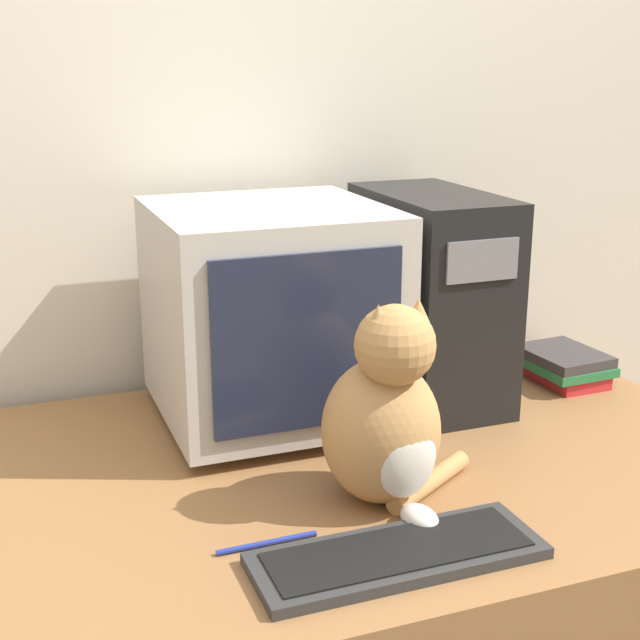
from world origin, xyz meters
TOP-DOWN VIEW (x-y plane):
  - wall_back at (0.00, 1.04)m, footprint 7.00×0.05m
  - desk at (0.00, 0.49)m, footprint 1.56×0.98m
  - crt_monitor at (-0.06, 0.72)m, footprint 0.44×0.45m
  - computer_tower at (0.30, 0.73)m, footprint 0.22×0.41m
  - keyboard at (-0.05, 0.14)m, footprint 0.44×0.15m
  - cat at (0.01, 0.32)m, footprint 0.31×0.27m
  - book_stack at (0.63, 0.69)m, footprint 0.17×0.20m
  - pen at (-0.22, 0.25)m, footprint 0.16×0.01m

SIDE VIEW (x-z plane):
  - desk at x=0.00m, z-range 0.00..0.70m
  - pen at x=-0.22m, z-range 0.70..0.71m
  - keyboard at x=-0.05m, z-range 0.70..0.72m
  - book_stack at x=0.63m, z-range 0.71..0.78m
  - cat at x=0.01m, z-range 0.67..1.03m
  - computer_tower at x=0.30m, z-range 0.70..1.15m
  - crt_monitor at x=-0.06m, z-range 0.71..1.15m
  - wall_back at x=0.00m, z-range 0.00..2.50m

